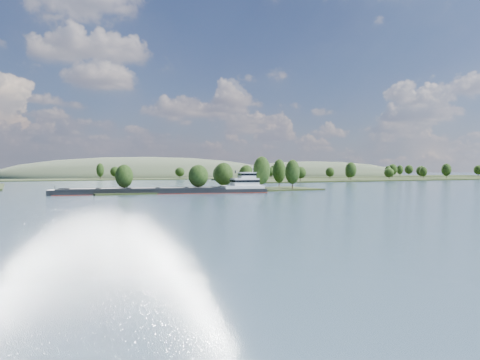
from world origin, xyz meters
TOP-DOWN VIEW (x-y plane):
  - ground at (0.00, 120.00)m, footprint 1800.00×1800.00m
  - tree_island at (6.70, 178.76)m, footprint 100.00×31.67m
  - right_bank at (231.92, 299.77)m, footprint 320.00×90.00m
  - back_shoreline at (9.06, 399.81)m, footprint 900.00×60.00m
  - hill_east at (260.00, 470.00)m, footprint 260.00×140.00m
  - hill_west at (60.00, 500.00)m, footprint 320.00×160.00m
  - cargo_barge at (-18.29, 168.43)m, footprint 83.09×25.48m

SIDE VIEW (x-z plane):
  - ground at x=0.00m, z-range 0.00..0.00m
  - hill_east at x=260.00m, z-range -18.00..18.00m
  - hill_west at x=60.00m, z-range -22.00..22.00m
  - back_shoreline at x=9.06m, z-range -7.10..8.46m
  - right_bank at x=231.92m, z-range -6.45..8.50m
  - cargo_barge at x=-18.29m, z-range -4.18..7.01m
  - tree_island at x=6.70m, z-range -3.42..12.05m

